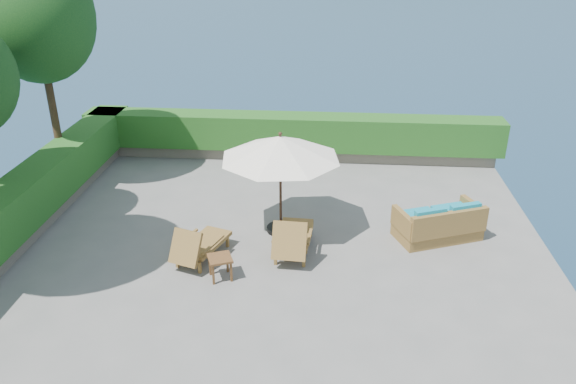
# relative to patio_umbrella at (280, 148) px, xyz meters

# --- Properties ---
(ground) EXTENTS (12.00, 12.00, 0.00)m
(ground) POSITION_rel_patio_umbrella_xyz_m (-0.11, -1.02, -2.03)
(ground) COLOR slate
(ground) RESTS_ON ground
(foundation) EXTENTS (12.00, 12.00, 3.00)m
(foundation) POSITION_rel_patio_umbrella_xyz_m (-0.11, -1.02, -3.58)
(foundation) COLOR #565044
(foundation) RESTS_ON ocean
(ocean) EXTENTS (600.00, 600.00, 0.00)m
(ocean) POSITION_rel_patio_umbrella_xyz_m (-0.11, -1.02, -5.03)
(ocean) COLOR #152543
(ocean) RESTS_ON ground
(planter_wall_far) EXTENTS (12.00, 0.60, 0.36)m
(planter_wall_far) POSITION_rel_patio_umbrella_xyz_m (-0.11, 4.58, -1.85)
(planter_wall_far) COLOR gray
(planter_wall_far) RESTS_ON ground
(planter_wall_left) EXTENTS (0.60, 12.00, 0.36)m
(planter_wall_left) POSITION_rel_patio_umbrella_xyz_m (-5.71, -1.02, -1.85)
(planter_wall_left) COLOR gray
(planter_wall_left) RESTS_ON ground
(hedge_far) EXTENTS (12.40, 0.90, 1.00)m
(hedge_far) POSITION_rel_patio_umbrella_xyz_m (-0.11, 4.58, -1.18)
(hedge_far) COLOR #214915
(hedge_far) RESTS_ON planter_wall_far
(hedge_left) EXTENTS (0.90, 12.40, 1.00)m
(hedge_left) POSITION_rel_patio_umbrella_xyz_m (-5.71, -1.02, -1.18)
(hedge_left) COLOR #214915
(hedge_left) RESTS_ON planter_wall_left
(tree_far) EXTENTS (2.80, 2.80, 6.03)m
(tree_far) POSITION_rel_patio_umbrella_xyz_m (-6.11, 2.18, 2.37)
(tree_far) COLOR #442D1A
(tree_far) RESTS_ON ground
(patio_umbrella) EXTENTS (3.27, 3.27, 2.40)m
(patio_umbrella) POSITION_rel_patio_umbrella_xyz_m (0.00, 0.00, 0.00)
(patio_umbrella) COLOR black
(patio_umbrella) RESTS_ON ground
(lounge_left) EXTENTS (1.10, 1.66, 0.89)m
(lounge_left) POSITION_rel_patio_umbrella_xyz_m (-1.58, -1.40, -1.66)
(lounge_left) COLOR brown
(lounge_left) RESTS_ON ground
(lounge_right) EXTENTS (0.84, 1.75, 0.99)m
(lounge_right) POSITION_rel_patio_umbrella_xyz_m (0.35, -0.98, -1.62)
(lounge_right) COLOR brown
(lounge_right) RESTS_ON ground
(side_table) EXTENTS (0.59, 0.59, 0.48)m
(side_table) POSITION_rel_patio_umbrella_xyz_m (-1.01, -2.03, -1.63)
(side_table) COLOR brown
(side_table) RESTS_ON ground
(wicker_loveseat) EXTENTS (2.09, 1.58, 0.92)m
(wicker_loveseat) POSITION_rel_patio_umbrella_xyz_m (3.56, -0.07, -1.67)
(wicker_loveseat) COLOR brown
(wicker_loveseat) RESTS_ON ground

